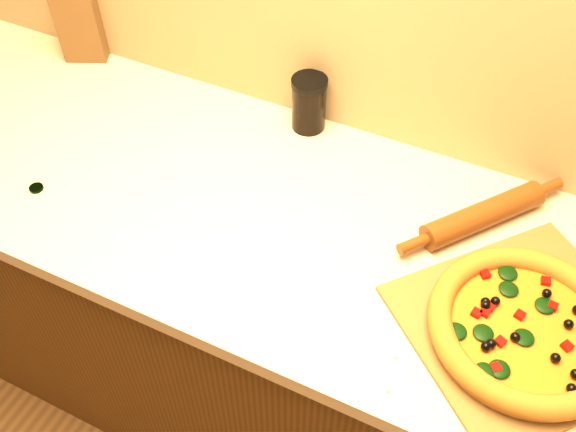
# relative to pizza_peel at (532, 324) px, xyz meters

# --- Properties ---
(cabinet) EXTENTS (2.80, 0.65, 0.86)m
(cabinet) POSITION_rel_pizza_peel_xyz_m (-0.51, 0.05, -0.47)
(cabinet) COLOR #472C0F
(cabinet) RESTS_ON ground
(countertop) EXTENTS (2.84, 0.68, 0.04)m
(countertop) POSITION_rel_pizza_peel_xyz_m (-0.51, 0.05, -0.02)
(countertop) COLOR beige
(countertop) RESTS_ON cabinet
(pizza_peel) EXTENTS (0.55, 0.57, 0.01)m
(pizza_peel) POSITION_rel_pizza_peel_xyz_m (0.00, 0.00, 0.00)
(pizza_peel) COLOR brown
(pizza_peel) RESTS_ON countertop
(pizza) EXTENTS (0.35, 0.35, 0.05)m
(pizza) POSITION_rel_pizza_peel_xyz_m (-0.01, -0.03, 0.03)
(pizza) COLOR #C98332
(pizza) RESTS_ON pizza_peel
(bottle_cap) EXTENTS (0.03, 0.03, 0.01)m
(bottle_cap) POSITION_rel_pizza_peel_xyz_m (-1.05, -0.12, -0.00)
(bottle_cap) COLOR black
(bottle_cap) RESTS_ON countertop
(rolling_pin) EXTENTS (0.27, 0.34, 0.06)m
(rolling_pin) POSITION_rel_pizza_peel_xyz_m (-0.15, 0.20, 0.02)
(rolling_pin) COLOR #603710
(rolling_pin) RESTS_ON countertop
(paper_bag) EXTENTS (0.14, 0.13, 0.22)m
(paper_bag) POSITION_rel_pizza_peel_xyz_m (-1.27, 0.35, 0.11)
(paper_bag) COLOR brown
(paper_bag) RESTS_ON countertop
(dark_jar) EXTENTS (0.08, 0.08, 0.14)m
(dark_jar) POSITION_rel_pizza_peel_xyz_m (-0.60, 0.33, 0.06)
(dark_jar) COLOR black
(dark_jar) RESTS_ON countertop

